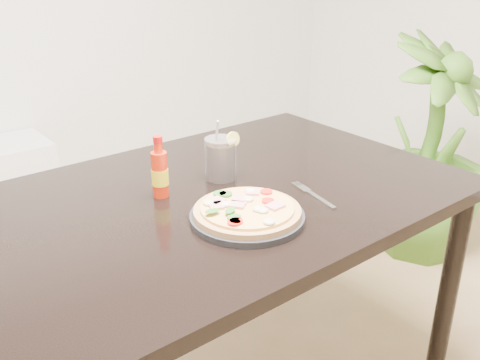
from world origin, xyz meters
TOP-DOWN VIEW (x-y plane):
  - dining_table at (-0.15, 0.53)m, footprint 1.40×0.90m
  - plate at (-0.18, 0.35)m, footprint 0.29×0.29m
  - pizza at (-0.18, 0.35)m, footprint 0.27×0.27m
  - hot_sauce_bottle at (-0.27, 0.60)m, footprint 0.05×0.05m
  - cola_cup at (-0.07, 0.60)m, footprint 0.10×0.09m
  - fork at (0.05, 0.35)m, footprint 0.05×0.19m
  - houseplant at (1.23, 0.71)m, footprint 0.67×0.67m
  - plant_pot at (1.23, 0.71)m, footprint 0.28×0.28m

SIDE VIEW (x-z plane):
  - plant_pot at x=1.23m, z-range 0.00..0.22m
  - houseplant at x=1.23m, z-range 0.00..1.03m
  - dining_table at x=-0.15m, z-range 0.29..1.04m
  - fork at x=0.05m, z-range 0.75..0.76m
  - plate at x=-0.18m, z-range 0.75..0.77m
  - pizza at x=-0.18m, z-range 0.76..0.79m
  - cola_cup at x=-0.07m, z-range 0.72..0.90m
  - hot_sauce_bottle at x=-0.27m, z-range 0.73..0.90m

